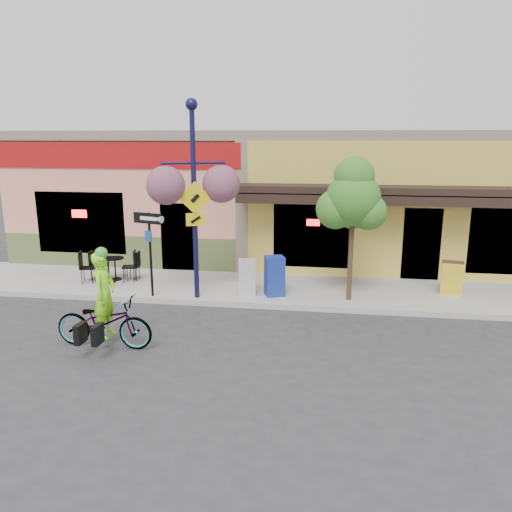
{
  "coord_description": "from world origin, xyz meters",
  "views": [
    {
      "loc": [
        1.65,
        -11.55,
        4.34
      ],
      "look_at": [
        -0.12,
        0.5,
        1.4
      ],
      "focal_mm": 35.0,
      "sensor_mm": 36.0,
      "label": 1
    }
  ],
  "objects_px": {
    "lamp_post": "(194,202)",
    "newspaper_box_blue": "(275,276)",
    "building": "(286,192)",
    "cyclist_rider": "(105,306)",
    "newspaper_box_grey": "(247,277)",
    "street_tree": "(352,229)",
    "one_way_sign": "(151,255)",
    "bicycle": "(104,322)"
  },
  "relations": [
    {
      "from": "newspaper_box_grey",
      "to": "street_tree",
      "type": "relative_size",
      "value": 0.26
    },
    {
      "from": "cyclist_rider",
      "to": "street_tree",
      "type": "xyz_separation_m",
      "value": [
        5.12,
        3.46,
        1.13
      ]
    },
    {
      "from": "bicycle",
      "to": "building",
      "type": "bearing_deg",
      "value": -15.26
    },
    {
      "from": "lamp_post",
      "to": "newspaper_box_grey",
      "type": "height_order",
      "value": "lamp_post"
    },
    {
      "from": "cyclist_rider",
      "to": "newspaper_box_blue",
      "type": "height_order",
      "value": "cyclist_rider"
    },
    {
      "from": "cyclist_rider",
      "to": "lamp_post",
      "type": "height_order",
      "value": "lamp_post"
    },
    {
      "from": "bicycle",
      "to": "one_way_sign",
      "type": "distance_m",
      "value": 3.1
    },
    {
      "from": "newspaper_box_blue",
      "to": "newspaper_box_grey",
      "type": "relative_size",
      "value": 1.12
    },
    {
      "from": "lamp_post",
      "to": "newspaper_box_blue",
      "type": "bearing_deg",
      "value": -10.59
    },
    {
      "from": "bicycle",
      "to": "newspaper_box_grey",
      "type": "height_order",
      "value": "newspaper_box_grey"
    },
    {
      "from": "one_way_sign",
      "to": "newspaper_box_blue",
      "type": "distance_m",
      "value": 3.33
    },
    {
      "from": "lamp_post",
      "to": "street_tree",
      "type": "bearing_deg",
      "value": -17.81
    },
    {
      "from": "bicycle",
      "to": "newspaper_box_grey",
      "type": "xyz_separation_m",
      "value": [
        2.45,
        3.52,
        0.08
      ]
    },
    {
      "from": "cyclist_rider",
      "to": "lamp_post",
      "type": "bearing_deg",
      "value": -18.58
    },
    {
      "from": "bicycle",
      "to": "street_tree",
      "type": "height_order",
      "value": "street_tree"
    },
    {
      "from": "one_way_sign",
      "to": "street_tree",
      "type": "bearing_deg",
      "value": 21.41
    },
    {
      "from": "street_tree",
      "to": "lamp_post",
      "type": "bearing_deg",
      "value": -174.71
    },
    {
      "from": "cyclist_rider",
      "to": "bicycle",
      "type": "bearing_deg",
      "value": 91.32
    },
    {
      "from": "cyclist_rider",
      "to": "newspaper_box_blue",
      "type": "relative_size",
      "value": 1.67
    },
    {
      "from": "building",
      "to": "newspaper_box_blue",
      "type": "distance_m",
      "value": 6.47
    },
    {
      "from": "lamp_post",
      "to": "street_tree",
      "type": "height_order",
      "value": "lamp_post"
    },
    {
      "from": "street_tree",
      "to": "building",
      "type": "bearing_deg",
      "value": 109.49
    },
    {
      "from": "street_tree",
      "to": "cyclist_rider",
      "type": "bearing_deg",
      "value": -145.95
    },
    {
      "from": "street_tree",
      "to": "newspaper_box_grey",
      "type": "bearing_deg",
      "value": 178.69
    },
    {
      "from": "building",
      "to": "newspaper_box_grey",
      "type": "xyz_separation_m",
      "value": [
        -0.47,
        -6.29,
        -1.62
      ]
    },
    {
      "from": "building",
      "to": "cyclist_rider",
      "type": "xyz_separation_m",
      "value": [
        -2.87,
        -9.81,
        -1.35
      ]
    },
    {
      "from": "one_way_sign",
      "to": "cyclist_rider",
      "type": "bearing_deg",
      "value": -71.79
    },
    {
      "from": "lamp_post",
      "to": "newspaper_box_blue",
      "type": "xyz_separation_m",
      "value": [
        2.03,
        0.45,
        -2.01
      ]
    },
    {
      "from": "newspaper_box_grey",
      "to": "lamp_post",
      "type": "bearing_deg",
      "value": -170.86
    },
    {
      "from": "one_way_sign",
      "to": "street_tree",
      "type": "height_order",
      "value": "street_tree"
    },
    {
      "from": "building",
      "to": "bicycle",
      "type": "relative_size",
      "value": 8.69
    },
    {
      "from": "newspaper_box_blue",
      "to": "street_tree",
      "type": "bearing_deg",
      "value": -23.14
    },
    {
      "from": "bicycle",
      "to": "street_tree",
      "type": "bearing_deg",
      "value": -54.89
    },
    {
      "from": "one_way_sign",
      "to": "newspaper_box_grey",
      "type": "xyz_separation_m",
      "value": [
        2.49,
        0.51,
        -0.65
      ]
    },
    {
      "from": "cyclist_rider",
      "to": "street_tree",
      "type": "bearing_deg",
      "value": -54.63
    },
    {
      "from": "building",
      "to": "newspaper_box_grey",
      "type": "bearing_deg",
      "value": -94.27
    },
    {
      "from": "building",
      "to": "one_way_sign",
      "type": "distance_m",
      "value": 7.48
    },
    {
      "from": "bicycle",
      "to": "newspaper_box_blue",
      "type": "relative_size",
      "value": 1.95
    },
    {
      "from": "one_way_sign",
      "to": "newspaper_box_grey",
      "type": "bearing_deg",
      "value": 28.08
    },
    {
      "from": "newspaper_box_blue",
      "to": "building",
      "type": "bearing_deg",
      "value": 71.69
    },
    {
      "from": "bicycle",
      "to": "lamp_post",
      "type": "distance_m",
      "value": 3.94
    },
    {
      "from": "one_way_sign",
      "to": "newspaper_box_grey",
      "type": "height_order",
      "value": "one_way_sign"
    }
  ]
}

